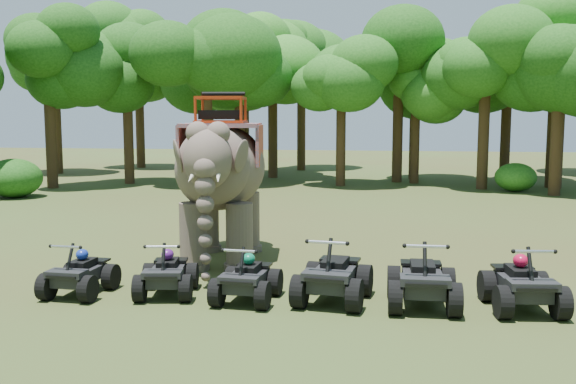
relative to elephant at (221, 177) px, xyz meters
name	(u,v)px	position (x,y,z in m)	size (l,w,h in m)	color
ground	(280,280)	(1.84, -1.82, -2.18)	(110.00, 110.00, 0.00)	#47381E
elephant	(221,177)	(0.00, 0.00, 0.00)	(2.28, 5.19, 4.36)	brown
atv_0	(79,267)	(-2.17, -3.64, -1.60)	(1.15, 1.57, 1.17)	black
atv_1	(167,267)	(-0.33, -3.40, -1.59)	(1.16, 1.59, 1.18)	black
atv_2	(247,272)	(1.44, -3.57, -1.59)	(1.17, 1.60, 1.19)	black
atv_3	(333,268)	(3.18, -3.36, -1.49)	(1.36, 1.87, 1.38)	black
atv_4	(423,272)	(4.96, -3.44, -1.49)	(1.36, 1.87, 1.38)	black
atv_5	(523,276)	(6.86, -3.37, -1.52)	(1.31, 1.79, 1.33)	black
tree_0	(341,121)	(1.84, 18.25, 1.31)	(4.88, 4.88, 6.97)	#195114
tree_1	(415,123)	(5.81, 20.16, 1.18)	(4.70, 4.70, 6.71)	#195114
tree_2	(485,105)	(9.13, 17.77, 2.13)	(6.03, 6.03, 8.61)	#195114
tree_3	(558,106)	(12.13, 15.58, 2.03)	(5.89, 5.89, 8.42)	#195114
tree_28	(49,105)	(-12.93, 14.95, 2.09)	(5.98, 5.98, 8.55)	#195114
tree_29	(128,110)	(-9.83, 17.63, 1.86)	(5.65, 5.65, 8.07)	#195114
tree_30	(207,97)	(-5.24, 17.26, 2.53)	(6.60, 6.60, 9.42)	#195114
tree_31	(273,103)	(-2.55, 22.25, 2.35)	(6.34, 6.34, 9.05)	#195114
tree_32	(239,110)	(-4.06, 19.87, 1.90)	(5.71, 5.71, 8.16)	#195114
tree_33	(209,110)	(-7.69, 26.55, 1.97)	(5.80, 5.80, 8.29)	#195114
tree_34	(56,99)	(-16.82, 22.79, 2.61)	(6.70, 6.70, 9.57)	#195114
tree_35	(560,93)	(12.97, 18.73, 2.71)	(6.85, 6.85, 9.79)	#195114
tree_36	(553,112)	(12.79, 19.11, 1.74)	(5.48, 5.48, 7.83)	#195114
tree_39	(398,103)	(4.87, 20.70, 2.28)	(6.24, 6.24, 8.92)	#195114
tree_40	(139,94)	(-13.27, 28.11, 3.08)	(7.37, 7.37, 10.52)	#195114
tree_41	(245,113)	(-4.74, 24.35, 1.72)	(5.46, 5.46, 7.81)	#195114
tree_42	(507,108)	(10.91, 21.70, 2.02)	(5.88, 5.88, 8.41)	#195114
tree_43	(415,107)	(5.87, 22.61, 2.05)	(5.92, 5.92, 8.46)	#195114
tree_44	(301,103)	(-1.52, 27.70, 2.43)	(6.46, 6.46, 9.23)	#195114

